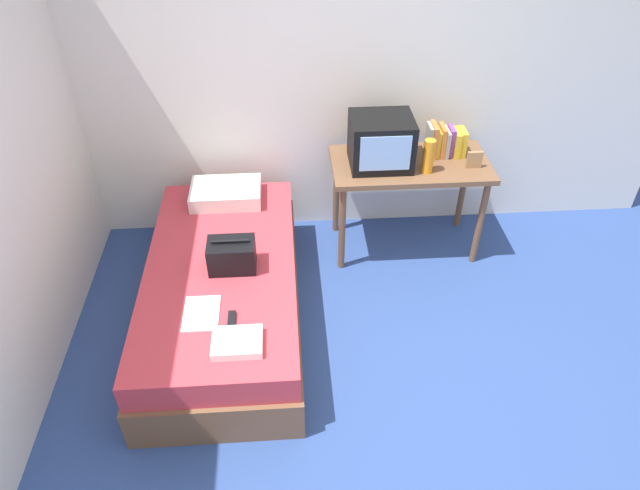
{
  "coord_description": "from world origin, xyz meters",
  "views": [
    {
      "loc": [
        -0.45,
        -2.02,
        2.91
      ],
      "look_at": [
        -0.25,
        0.92,
        0.56
      ],
      "focal_mm": 32.03,
      "sensor_mm": 36.0,
      "label": 1
    }
  ],
  "objects_px": {
    "pillow": "(226,193)",
    "magazine": "(201,313)",
    "bed": "(224,292)",
    "folded_towel": "(237,343)",
    "remote_dark": "(232,321)",
    "picture_frame": "(474,160)",
    "tv": "(381,142)",
    "book_row": "(445,141)",
    "water_bottle": "(429,156)",
    "desk": "(409,174)",
    "handbag": "(232,255)"
  },
  "relations": [
    {
      "from": "pillow",
      "to": "magazine",
      "type": "bearing_deg",
      "value": -93.78
    },
    {
      "from": "bed",
      "to": "folded_towel",
      "type": "distance_m",
      "value": 0.77
    },
    {
      "from": "magazine",
      "to": "remote_dark",
      "type": "bearing_deg",
      "value": -24.86
    },
    {
      "from": "folded_towel",
      "to": "bed",
      "type": "bearing_deg",
      "value": 101.57
    },
    {
      "from": "bed",
      "to": "picture_frame",
      "type": "bearing_deg",
      "value": 19.06
    },
    {
      "from": "tv",
      "to": "pillow",
      "type": "height_order",
      "value": "tv"
    },
    {
      "from": "bed",
      "to": "book_row",
      "type": "bearing_deg",
      "value": 26.83
    },
    {
      "from": "bed",
      "to": "water_bottle",
      "type": "relative_size",
      "value": 8.0
    },
    {
      "from": "tv",
      "to": "pillow",
      "type": "bearing_deg",
      "value": 178.67
    },
    {
      "from": "book_row",
      "to": "desk",
      "type": "bearing_deg",
      "value": -160.07
    },
    {
      "from": "tv",
      "to": "remote_dark",
      "type": "distance_m",
      "value": 1.69
    },
    {
      "from": "pillow",
      "to": "handbag",
      "type": "relative_size",
      "value": 1.73
    },
    {
      "from": "handbag",
      "to": "picture_frame",
      "type": "bearing_deg",
      "value": 21.01
    },
    {
      "from": "tv",
      "to": "pillow",
      "type": "xyz_separation_m",
      "value": [
        -1.14,
        0.03,
        -0.4
      ]
    },
    {
      "from": "desk",
      "to": "tv",
      "type": "height_order",
      "value": "tv"
    },
    {
      "from": "desk",
      "to": "handbag",
      "type": "relative_size",
      "value": 3.87
    },
    {
      "from": "desk",
      "to": "magazine",
      "type": "xyz_separation_m",
      "value": [
        -1.45,
        -1.18,
        -0.18
      ]
    },
    {
      "from": "tv",
      "to": "folded_towel",
      "type": "distance_m",
      "value": 1.8
    },
    {
      "from": "desk",
      "to": "water_bottle",
      "type": "distance_m",
      "value": 0.28
    },
    {
      "from": "tv",
      "to": "picture_frame",
      "type": "relative_size",
      "value": 3.46
    },
    {
      "from": "pillow",
      "to": "handbag",
      "type": "bearing_deg",
      "value": -83.65
    },
    {
      "from": "pillow",
      "to": "handbag",
      "type": "xyz_separation_m",
      "value": [
        0.09,
        -0.79,
        0.04
      ]
    },
    {
      "from": "tv",
      "to": "pillow",
      "type": "relative_size",
      "value": 0.85
    },
    {
      "from": "water_bottle",
      "to": "book_row",
      "type": "xyz_separation_m",
      "value": [
        0.18,
        0.24,
        -0.02
      ]
    },
    {
      "from": "desk",
      "to": "picture_frame",
      "type": "bearing_deg",
      "value": -13.9
    },
    {
      "from": "remote_dark",
      "to": "bed",
      "type": "bearing_deg",
      "value": 101.08
    },
    {
      "from": "bed",
      "to": "tv",
      "type": "height_order",
      "value": "tv"
    },
    {
      "from": "folded_towel",
      "to": "tv",
      "type": "bearing_deg",
      "value": 55.23
    },
    {
      "from": "tv",
      "to": "folded_towel",
      "type": "xyz_separation_m",
      "value": [
        -1.0,
        -1.43,
        -0.44
      ]
    },
    {
      "from": "folded_towel",
      "to": "pillow",
      "type": "bearing_deg",
      "value": 95.65
    },
    {
      "from": "pillow",
      "to": "remote_dark",
      "type": "xyz_separation_m",
      "value": [
        0.1,
        -1.28,
        -0.05
      ]
    },
    {
      "from": "bed",
      "to": "water_bottle",
      "type": "xyz_separation_m",
      "value": [
        1.46,
        0.59,
        0.66
      ]
    },
    {
      "from": "water_bottle",
      "to": "picture_frame",
      "type": "relative_size",
      "value": 1.96
    },
    {
      "from": "tv",
      "to": "magazine",
      "type": "height_order",
      "value": "tv"
    },
    {
      "from": "desk",
      "to": "magazine",
      "type": "bearing_deg",
      "value": -140.95
    },
    {
      "from": "pillow",
      "to": "remote_dark",
      "type": "bearing_deg",
      "value": -85.4
    },
    {
      "from": "book_row",
      "to": "pillow",
      "type": "xyz_separation_m",
      "value": [
        -1.64,
        -0.08,
        -0.33
      ]
    },
    {
      "from": "bed",
      "to": "water_bottle",
      "type": "height_order",
      "value": "water_bottle"
    },
    {
      "from": "handbag",
      "to": "water_bottle",
      "type": "bearing_deg",
      "value": 24.61
    },
    {
      "from": "book_row",
      "to": "handbag",
      "type": "distance_m",
      "value": 1.8
    },
    {
      "from": "water_bottle",
      "to": "book_row",
      "type": "relative_size",
      "value": 0.88
    },
    {
      "from": "desk",
      "to": "remote_dark",
      "type": "relative_size",
      "value": 7.44
    },
    {
      "from": "water_bottle",
      "to": "remote_dark",
      "type": "bearing_deg",
      "value": -140.4
    },
    {
      "from": "book_row",
      "to": "magazine",
      "type": "distance_m",
      "value": 2.17
    },
    {
      "from": "bed",
      "to": "folded_towel",
      "type": "xyz_separation_m",
      "value": [
        0.15,
        -0.71,
        0.27
      ]
    },
    {
      "from": "bed",
      "to": "remote_dark",
      "type": "distance_m",
      "value": 0.6
    },
    {
      "from": "desk",
      "to": "remote_dark",
      "type": "height_order",
      "value": "desk"
    },
    {
      "from": "bed",
      "to": "pillow",
      "type": "distance_m",
      "value": 0.81
    },
    {
      "from": "desk",
      "to": "water_bottle",
      "type": "relative_size",
      "value": 4.64
    },
    {
      "from": "desk",
      "to": "folded_towel",
      "type": "xyz_separation_m",
      "value": [
        -1.23,
        -1.44,
        -0.16
      ]
    }
  ]
}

